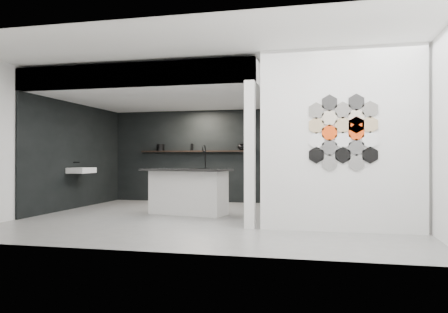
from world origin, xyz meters
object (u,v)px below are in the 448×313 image
Objects in this scene: wall_basin at (81,170)px; kettle at (242,147)px; utensil_cup at (162,149)px; kitchen_island at (188,191)px; partition_panel at (341,140)px; bottle_dark at (192,147)px; stockpot at (161,147)px; glass_bowl at (249,148)px; glass_vase at (249,147)px.

wall_basin is 3.03× the size of kettle.
wall_basin is 6.50× the size of utensil_cup.
kitchen_island is 2.68m from kettle.
partition_panel is 16.35× the size of bottle_dark.
kettle is at bearing 120.35° from partition_panel.
stockpot is at bearing 63.07° from wall_basin.
utensil_cup is at bearing 138.56° from partition_panel.
kitchen_island is 14.04× the size of glass_bowl.
glass_vase is (-2.08, 3.87, -0.01)m from partition_panel.
kettle is at bearing 180.00° from glass_vase.
kitchen_island is 12.32× the size of glass_vase.
kitchen_island is 2.73m from glass_vase.
wall_basin is at bearing -176.94° from kitchen_island.
glass_vase is at bearing 0.00° from glass_bowl.
bottle_dark is 1.85× the size of utensil_cup.
partition_panel is at bearing -47.37° from bottle_dark.
glass_bowl reaches higher than kitchen_island.
glass_vase is (0.00, 0.00, 0.03)m from glass_bowl.
partition_panel is 3.36m from kitchen_island.
wall_basin is 3.85m from kettle.
kettle is (2.15, 0.00, 0.00)m from stockpot.
glass_bowl is at bearing 82.64° from kitchen_island.
partition_panel is at bearing -41.19° from stockpot.
bottle_dark reaches higher than glass_bowl.
partition_panel is 5.87m from stockpot.
kettle is 2.11m from utensil_cup.
partition_panel is 4.48m from kettle.
stockpot reaches higher than glass_bowl.
glass_bowl is at bearing 118.23° from partition_panel.
kettle reaches higher than utensil_cup.
stockpot is at bearing 180.00° from utensil_cup.
wall_basin is at bearing -117.78° from utensil_cup.
bottle_dark reaches higher than stockpot.
partition_panel is at bearing -15.25° from kitchen_island.
kettle reaches higher than kitchen_island.
glass_bowl is at bearing 0.00° from stockpot.
utensil_cup is at bearing 132.62° from kitchen_island.
partition_panel reaches higher than stockpot.
utensil_cup is (1.09, 2.07, 0.52)m from wall_basin.
glass_bowl is (2.34, 0.00, -0.04)m from stockpot.
wall_basin is 4.00m from glass_bowl.
kettle reaches higher than wall_basin.
kettle is at bearing 0.00° from stockpot.
utensil_cup reaches higher than kitchen_island.
glass_vase is at bearing 0.00° from stockpot.
stockpot is (-1.53, 2.43, 0.94)m from kitchen_island.
partition_panel is at bearing -61.77° from glass_vase.
stockpot is at bearing 167.64° from kettle.
stockpot reaches higher than kitchen_island.
glass_vase is at bearing 31.35° from wall_basin.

